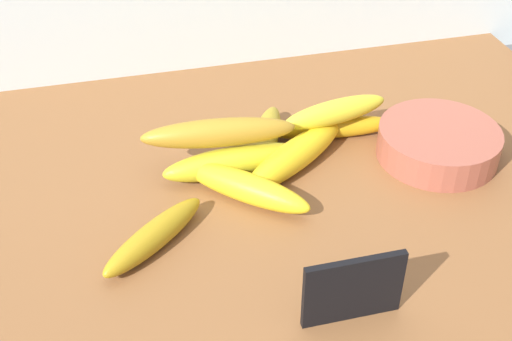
{
  "coord_description": "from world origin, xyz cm",
  "views": [
    {
      "loc": [
        -17.25,
        -65.8,
        59.62
      ],
      "look_at": [
        -0.53,
        0.42,
        8.0
      ],
      "focal_mm": 47.47,
      "sensor_mm": 36.0,
      "label": 1
    }
  ],
  "objects_px": {
    "banana_6": "(218,133)",
    "banana_4": "(245,187)",
    "banana_2": "(154,236)",
    "banana_5": "(232,162)",
    "banana_1": "(295,156)",
    "banana_7": "(335,112)",
    "chalkboard_sign": "(353,291)",
    "fruit_bowl": "(438,143)",
    "banana_3": "(266,136)",
    "banana_0": "(329,127)"
  },
  "relations": [
    {
      "from": "chalkboard_sign",
      "to": "banana_3",
      "type": "xyz_separation_m",
      "value": [
        -0.01,
        0.33,
        -0.02
      ]
    },
    {
      "from": "chalkboard_sign",
      "to": "fruit_bowl",
      "type": "relative_size",
      "value": 0.64
    },
    {
      "from": "banana_4",
      "to": "banana_2",
      "type": "bearing_deg",
      "value": -153.98
    },
    {
      "from": "fruit_bowl",
      "to": "banana_7",
      "type": "bearing_deg",
      "value": 151.38
    },
    {
      "from": "chalkboard_sign",
      "to": "banana_0",
      "type": "height_order",
      "value": "chalkboard_sign"
    },
    {
      "from": "chalkboard_sign",
      "to": "banana_0",
      "type": "distance_m",
      "value": 0.35
    },
    {
      "from": "banana_4",
      "to": "banana_6",
      "type": "xyz_separation_m",
      "value": [
        -0.02,
        0.07,
        0.04
      ]
    },
    {
      "from": "banana_5",
      "to": "banana_6",
      "type": "xyz_separation_m",
      "value": [
        -0.01,
        0.01,
        0.04
      ]
    },
    {
      "from": "banana_6",
      "to": "banana_7",
      "type": "distance_m",
      "value": 0.18
    },
    {
      "from": "fruit_bowl",
      "to": "banana_5",
      "type": "bearing_deg",
      "value": 174.43
    },
    {
      "from": "fruit_bowl",
      "to": "banana_0",
      "type": "distance_m",
      "value": 0.16
    },
    {
      "from": "banana_2",
      "to": "banana_3",
      "type": "height_order",
      "value": "banana_3"
    },
    {
      "from": "banana_2",
      "to": "banana_5",
      "type": "relative_size",
      "value": 0.86
    },
    {
      "from": "banana_4",
      "to": "banana_0",
      "type": "bearing_deg",
      "value": 35.89
    },
    {
      "from": "banana_0",
      "to": "banana_5",
      "type": "height_order",
      "value": "banana_5"
    },
    {
      "from": "banana_0",
      "to": "banana_4",
      "type": "bearing_deg",
      "value": -144.11
    },
    {
      "from": "banana_0",
      "to": "banana_2",
      "type": "bearing_deg",
      "value": -148.31
    },
    {
      "from": "banana_2",
      "to": "fruit_bowl",
      "type": "bearing_deg",
      "value": 12.07
    },
    {
      "from": "banana_2",
      "to": "banana_4",
      "type": "height_order",
      "value": "banana_4"
    },
    {
      "from": "banana_6",
      "to": "banana_4",
      "type": "bearing_deg",
      "value": -74.75
    },
    {
      "from": "chalkboard_sign",
      "to": "fruit_bowl",
      "type": "distance_m",
      "value": 0.33
    },
    {
      "from": "chalkboard_sign",
      "to": "banana_2",
      "type": "height_order",
      "value": "chalkboard_sign"
    },
    {
      "from": "banana_1",
      "to": "banana_7",
      "type": "xyz_separation_m",
      "value": [
        0.07,
        0.05,
        0.03
      ]
    },
    {
      "from": "banana_6",
      "to": "chalkboard_sign",
      "type": "bearing_deg",
      "value": -74.18
    },
    {
      "from": "banana_3",
      "to": "banana_7",
      "type": "bearing_deg",
      "value": -6.09
    },
    {
      "from": "chalkboard_sign",
      "to": "banana_6",
      "type": "relative_size",
      "value": 0.53
    },
    {
      "from": "banana_2",
      "to": "banana_3",
      "type": "relative_size",
      "value": 1.09
    },
    {
      "from": "banana_4",
      "to": "banana_7",
      "type": "height_order",
      "value": "banana_7"
    },
    {
      "from": "chalkboard_sign",
      "to": "banana_1",
      "type": "distance_m",
      "value": 0.27
    },
    {
      "from": "banana_0",
      "to": "banana_2",
      "type": "height_order",
      "value": "banana_2"
    },
    {
      "from": "banana_1",
      "to": "banana_4",
      "type": "height_order",
      "value": "banana_1"
    },
    {
      "from": "chalkboard_sign",
      "to": "banana_0",
      "type": "bearing_deg",
      "value": 74.85
    },
    {
      "from": "banana_1",
      "to": "banana_5",
      "type": "xyz_separation_m",
      "value": [
        -0.09,
        0.01,
        -0.0
      ]
    },
    {
      "from": "banana_1",
      "to": "banana_6",
      "type": "bearing_deg",
      "value": 167.86
    },
    {
      "from": "banana_1",
      "to": "banana_7",
      "type": "height_order",
      "value": "banana_7"
    },
    {
      "from": "banana_3",
      "to": "banana_7",
      "type": "distance_m",
      "value": 0.11
    },
    {
      "from": "banana_7",
      "to": "fruit_bowl",
      "type": "bearing_deg",
      "value": -28.62
    },
    {
      "from": "banana_3",
      "to": "banana_6",
      "type": "height_order",
      "value": "banana_6"
    },
    {
      "from": "banana_0",
      "to": "banana_1",
      "type": "bearing_deg",
      "value": -138.68
    },
    {
      "from": "banana_5",
      "to": "fruit_bowl",
      "type": "bearing_deg",
      "value": -5.57
    },
    {
      "from": "banana_0",
      "to": "banana_3",
      "type": "bearing_deg",
      "value": -178.51
    },
    {
      "from": "banana_6",
      "to": "banana_7",
      "type": "xyz_separation_m",
      "value": [
        0.18,
        0.03,
        -0.01
      ]
    },
    {
      "from": "banana_0",
      "to": "banana_5",
      "type": "distance_m",
      "value": 0.17
    },
    {
      "from": "banana_5",
      "to": "banana_6",
      "type": "distance_m",
      "value": 0.05
    },
    {
      "from": "banana_2",
      "to": "banana_4",
      "type": "distance_m",
      "value": 0.14
    },
    {
      "from": "banana_7",
      "to": "banana_5",
      "type": "bearing_deg",
      "value": -165.16
    },
    {
      "from": "banana_2",
      "to": "chalkboard_sign",
      "type": "bearing_deg",
      "value": -40.18
    },
    {
      "from": "banana_1",
      "to": "banana_2",
      "type": "relative_size",
      "value": 1.22
    },
    {
      "from": "banana_0",
      "to": "banana_7",
      "type": "distance_m",
      "value": 0.04
    },
    {
      "from": "fruit_bowl",
      "to": "banana_2",
      "type": "relative_size",
      "value": 1.03
    }
  ]
}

